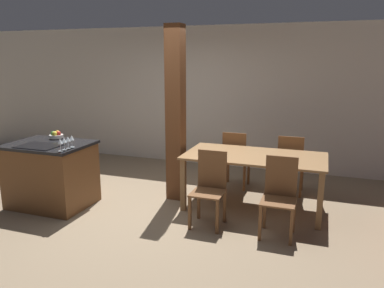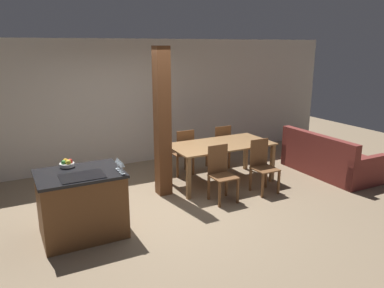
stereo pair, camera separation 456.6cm
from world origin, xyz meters
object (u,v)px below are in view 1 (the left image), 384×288
at_px(kitchen_island, 51,174).
at_px(fruit_bowl, 56,135).
at_px(wine_glass_middle, 64,141).
at_px(timber_post, 176,115).
at_px(wine_glass_far, 68,139).
at_px(dining_table, 254,161).
at_px(dining_chair_near_right, 279,195).
at_px(wine_glass_near, 60,142).
at_px(wine_glass_end, 72,138).
at_px(dining_chair_far_left, 235,159).
at_px(dining_chair_far_right, 290,164).
at_px(dining_chair_near_left, 210,187).

bearing_deg(kitchen_island, fruit_bowl, 109.18).
distance_m(wine_glass_middle, timber_post, 1.60).
distance_m(fruit_bowl, wine_glass_middle, 0.83).
xyz_separation_m(wine_glass_far, dining_table, (2.28, 1.07, -0.37)).
relative_size(kitchen_island, dining_chair_near_right, 1.19).
relative_size(wine_glass_near, wine_glass_middle, 1.00).
relative_size(fruit_bowl, wine_glass_far, 1.23).
distance_m(fruit_bowl, wine_glass_end, 0.73).
bearing_deg(wine_glass_end, kitchen_island, 165.95).
bearing_deg(dining_chair_far_left, wine_glass_middle, 45.41).
bearing_deg(dining_table, kitchen_island, -162.63).
bearing_deg(wine_glass_end, dining_chair_far_right, 32.27).
bearing_deg(dining_chair_far_right, wine_glass_middle, 34.57).
bearing_deg(fruit_bowl, dining_table, 11.23).
bearing_deg(kitchen_island, dining_chair_far_left, 34.22).
bearing_deg(wine_glass_middle, timber_post, 46.23).
relative_size(wine_glass_middle, dining_chair_near_right, 0.17).
height_order(fruit_bowl, dining_chair_far_left, fruit_bowl).
distance_m(wine_glass_near, wine_glass_end, 0.23).
distance_m(wine_glass_near, dining_chair_near_left, 1.99).
distance_m(dining_chair_near_right, dining_chair_far_right, 1.44).
height_order(wine_glass_middle, dining_chair_far_left, wine_glass_middle).
relative_size(dining_chair_near_right, timber_post, 0.37).
xyz_separation_m(wine_glass_far, dining_chair_far_right, (2.71, 1.79, -0.56)).
bearing_deg(timber_post, wine_glass_end, -137.96).
bearing_deg(dining_chair_far_left, fruit_bowl, 27.92).
bearing_deg(wine_glass_middle, dining_chair_far_right, 34.57).
height_order(dining_chair_near_left, dining_chair_near_right, same).
distance_m(wine_glass_near, dining_table, 2.61).
bearing_deg(fruit_bowl, wine_glass_far, -39.83).
xyz_separation_m(dining_chair_near_right, timber_post, (-1.62, 0.72, 0.79)).
bearing_deg(wine_glass_middle, dining_table, 26.73).
bearing_deg(fruit_bowl, wine_glass_near, -47.60).
xyz_separation_m(wine_glass_middle, dining_chair_near_left, (1.84, 0.42, -0.56)).
bearing_deg(dining_chair_far_right, kitchen_island, 26.36).
height_order(kitchen_island, dining_table, kitchen_island).
bearing_deg(dining_chair_near_right, fruit_bowl, 177.38).
height_order(fruit_bowl, dining_chair_near_left, fruit_bowl).
distance_m(wine_glass_far, wine_glass_end, 0.08).
xyz_separation_m(wine_glass_end, dining_chair_far_left, (1.84, 1.71, -0.56)).
relative_size(wine_glass_near, dining_chair_near_right, 0.17).
bearing_deg(dining_chair_far_right, wine_glass_end, 32.27).
xyz_separation_m(kitchen_island, dining_chair_near_left, (2.34, 0.14, 0.03)).
relative_size(kitchen_island, wine_glass_far, 6.85).
height_order(kitchen_island, wine_glass_near, wine_glass_near).
height_order(wine_glass_far, dining_chair_near_left, wine_glass_far).
height_order(wine_glass_near, wine_glass_far, same).
distance_m(wine_glass_near, dining_chair_far_left, 2.74).
bearing_deg(wine_glass_far, dining_chair_near_left, 10.65).
bearing_deg(dining_chair_near_right, timber_post, 155.97).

